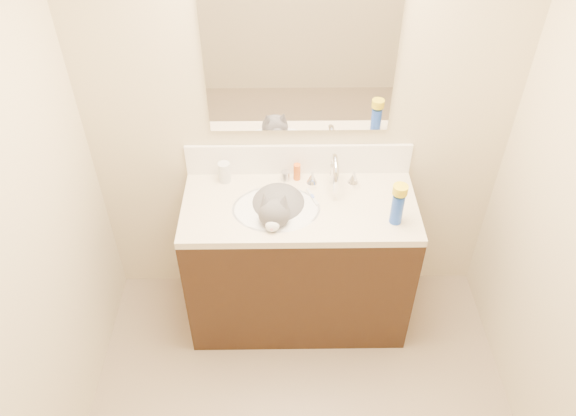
{
  "coord_description": "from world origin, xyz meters",
  "views": [
    {
      "loc": [
        -0.09,
        -1.18,
        2.73
      ],
      "look_at": [
        -0.06,
        0.92,
        0.88
      ],
      "focal_mm": 35.0,
      "sensor_mm": 36.0,
      "label": 1
    }
  ],
  "objects_px": {
    "pill_bottle": "(224,172)",
    "amber_bottle": "(297,172)",
    "faucet": "(334,174)",
    "spray_can": "(397,209)",
    "silver_jar": "(285,176)",
    "basin": "(276,219)",
    "vanity_cabinet": "(299,265)",
    "cat": "(278,210)"
  },
  "relations": [
    {
      "from": "pill_bottle",
      "to": "amber_bottle",
      "type": "distance_m",
      "value": 0.38
    },
    {
      "from": "faucet",
      "to": "spray_can",
      "type": "bearing_deg",
      "value": -43.65
    },
    {
      "from": "silver_jar",
      "to": "amber_bottle",
      "type": "distance_m",
      "value": 0.07
    },
    {
      "from": "basin",
      "to": "faucet",
      "type": "xyz_separation_m",
      "value": [
        0.3,
        0.17,
        0.16
      ]
    },
    {
      "from": "vanity_cabinet",
      "to": "spray_can",
      "type": "height_order",
      "value": "spray_can"
    },
    {
      "from": "basin",
      "to": "silver_jar",
      "type": "relative_size",
      "value": 8.47
    },
    {
      "from": "faucet",
      "to": "silver_jar",
      "type": "distance_m",
      "value": 0.27
    },
    {
      "from": "vanity_cabinet",
      "to": "amber_bottle",
      "type": "distance_m",
      "value": 0.54
    },
    {
      "from": "vanity_cabinet",
      "to": "faucet",
      "type": "bearing_deg",
      "value": 37.29
    },
    {
      "from": "vanity_cabinet",
      "to": "spray_can",
      "type": "bearing_deg",
      "value": -16.16
    },
    {
      "from": "cat",
      "to": "amber_bottle",
      "type": "relative_size",
      "value": 4.56
    },
    {
      "from": "amber_bottle",
      "to": "spray_can",
      "type": "xyz_separation_m",
      "value": [
        0.47,
        -0.34,
        0.04
      ]
    },
    {
      "from": "basin",
      "to": "spray_can",
      "type": "bearing_deg",
      "value": -10.15
    },
    {
      "from": "faucet",
      "to": "spray_can",
      "type": "height_order",
      "value": "faucet"
    },
    {
      "from": "pill_bottle",
      "to": "spray_can",
      "type": "distance_m",
      "value": 0.92
    },
    {
      "from": "spray_can",
      "to": "pill_bottle",
      "type": "bearing_deg",
      "value": 158.77
    },
    {
      "from": "pill_bottle",
      "to": "amber_bottle",
      "type": "bearing_deg",
      "value": 1.73
    },
    {
      "from": "cat",
      "to": "spray_can",
      "type": "relative_size",
      "value": 2.61
    },
    {
      "from": "pill_bottle",
      "to": "spray_can",
      "type": "bearing_deg",
      "value": -21.23
    },
    {
      "from": "basin",
      "to": "amber_bottle",
      "type": "height_order",
      "value": "amber_bottle"
    },
    {
      "from": "vanity_cabinet",
      "to": "cat",
      "type": "xyz_separation_m",
      "value": [
        -0.11,
        -0.01,
        0.42
      ]
    },
    {
      "from": "faucet",
      "to": "cat",
      "type": "distance_m",
      "value": 0.34
    },
    {
      "from": "cat",
      "to": "silver_jar",
      "type": "relative_size",
      "value": 8.11
    },
    {
      "from": "basin",
      "to": "cat",
      "type": "bearing_deg",
      "value": 64.46
    },
    {
      "from": "faucet",
      "to": "pill_bottle",
      "type": "distance_m",
      "value": 0.58
    },
    {
      "from": "amber_bottle",
      "to": "basin",
      "type": "bearing_deg",
      "value": -114.83
    },
    {
      "from": "amber_bottle",
      "to": "spray_can",
      "type": "height_order",
      "value": "spray_can"
    },
    {
      "from": "faucet",
      "to": "amber_bottle",
      "type": "distance_m",
      "value": 0.21
    },
    {
      "from": "silver_jar",
      "to": "amber_bottle",
      "type": "relative_size",
      "value": 0.56
    },
    {
      "from": "amber_bottle",
      "to": "pill_bottle",
      "type": "bearing_deg",
      "value": -178.27
    },
    {
      "from": "amber_bottle",
      "to": "vanity_cabinet",
      "type": "bearing_deg",
      "value": -87.59
    },
    {
      "from": "basin",
      "to": "amber_bottle",
      "type": "distance_m",
      "value": 0.29
    },
    {
      "from": "spray_can",
      "to": "vanity_cabinet",
      "type": "bearing_deg",
      "value": 163.84
    },
    {
      "from": "amber_bottle",
      "to": "spray_can",
      "type": "relative_size",
      "value": 0.57
    },
    {
      "from": "vanity_cabinet",
      "to": "amber_bottle",
      "type": "relative_size",
      "value": 12.71
    },
    {
      "from": "basin",
      "to": "pill_bottle",
      "type": "bearing_deg",
      "value": 140.05
    },
    {
      "from": "vanity_cabinet",
      "to": "basin",
      "type": "relative_size",
      "value": 2.67
    },
    {
      "from": "cat",
      "to": "amber_bottle",
      "type": "distance_m",
      "value": 0.25
    },
    {
      "from": "silver_jar",
      "to": "cat",
      "type": "bearing_deg",
      "value": -100.35
    },
    {
      "from": "cat",
      "to": "amber_bottle",
      "type": "bearing_deg",
      "value": 72.75
    },
    {
      "from": "faucet",
      "to": "amber_bottle",
      "type": "bearing_deg",
      "value": 158.82
    },
    {
      "from": "basin",
      "to": "pill_bottle",
      "type": "height_order",
      "value": "pill_bottle"
    }
  ]
}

